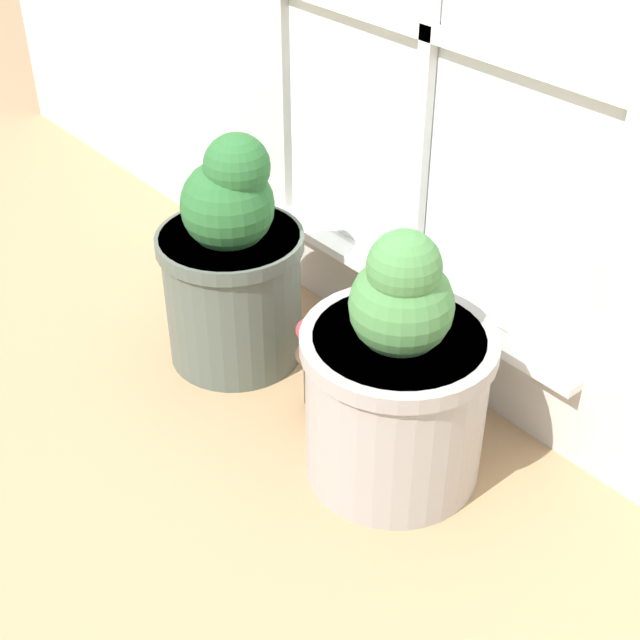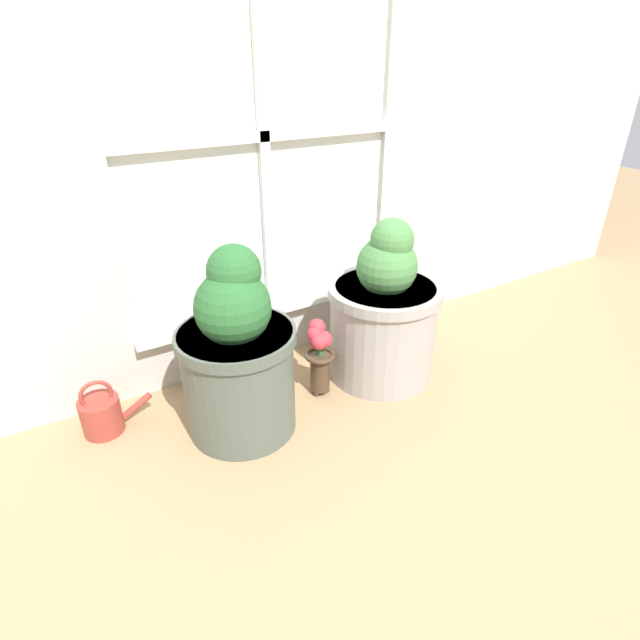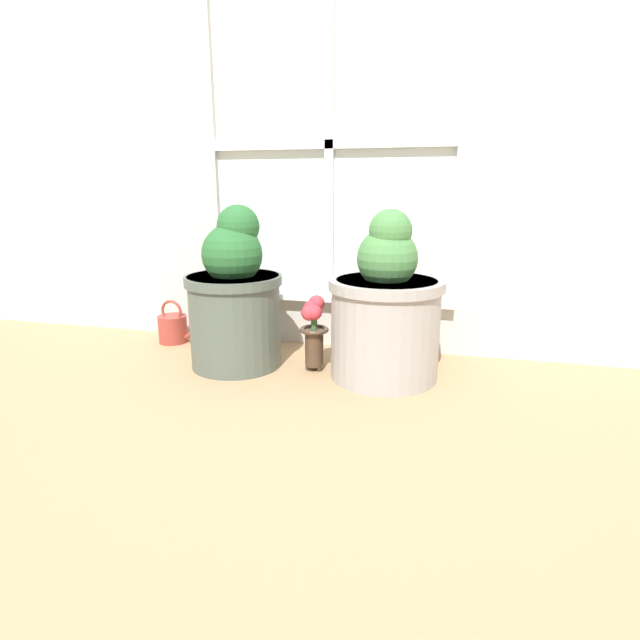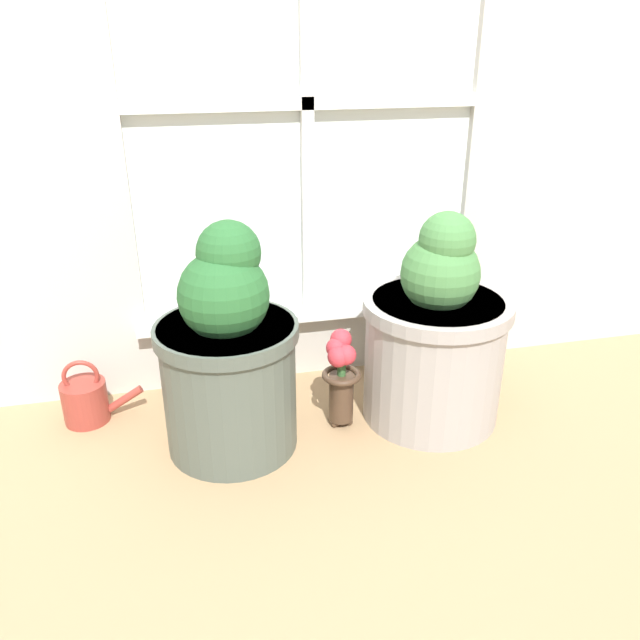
# 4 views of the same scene
# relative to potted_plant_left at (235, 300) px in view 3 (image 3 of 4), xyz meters

# --- Properties ---
(ground_plane) EXTENTS (10.00, 10.00, 0.00)m
(ground_plane) POSITION_rel_potted_plant_left_xyz_m (0.29, -0.16, -0.27)
(ground_plane) COLOR tan
(wall_with_window) EXTENTS (4.40, 0.10, 2.50)m
(wall_with_window) POSITION_rel_potted_plant_left_xyz_m (0.29, 0.37, 1.01)
(wall_with_window) COLOR beige
(wall_with_window) RESTS_ON ground_plane
(potted_plant_left) EXTENTS (0.37, 0.37, 0.63)m
(potted_plant_left) POSITION_rel_potted_plant_left_xyz_m (0.00, 0.00, 0.00)
(potted_plant_left) COLOR #4C564C
(potted_plant_left) RESTS_ON ground_plane
(potted_plant_right) EXTENTS (0.42, 0.42, 0.62)m
(potted_plant_right) POSITION_rel_potted_plant_left_xyz_m (0.58, 0.01, -0.02)
(potted_plant_right) COLOR #9E9993
(potted_plant_right) RESTS_ON ground_plane
(flower_vase) EXTENTS (0.11, 0.11, 0.29)m
(flower_vase) POSITION_rel_potted_plant_left_xyz_m (0.31, 0.02, -0.10)
(flower_vase) COLOR #473323
(flower_vase) RESTS_ON ground_plane
(watering_can) EXTENTS (0.23, 0.13, 0.20)m
(watering_can) POSITION_rel_potted_plant_left_xyz_m (-0.40, 0.21, -0.20)
(watering_can) COLOR #99382D
(watering_can) RESTS_ON ground_plane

